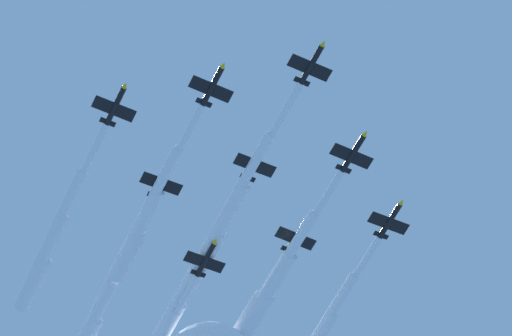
{
  "coord_description": "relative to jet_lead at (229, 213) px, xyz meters",
  "views": [
    {
      "loc": [
        1.82,
        -125.59,
        -24.22
      ],
      "look_at": [
        0.0,
        0.0,
        182.55
      ],
      "focal_mm": 86.96,
      "sensor_mm": 36.0,
      "label": 1
    }
  ],
  "objects": [
    {
      "name": "jet_trail_port",
      "position": [
        -27.3,
        22.5,
        0.35
      ],
      "size": [
        27.53,
        52.23,
        3.71
      ],
      "color": "black"
    },
    {
      "name": "jet_port_inner",
      "position": [
        9.69,
        13.77,
        -3.51
      ],
      "size": [
        28.07,
        51.26,
        3.68
      ],
      "color": "black"
    },
    {
      "name": "jet_starboard_inner",
      "position": [
        -16.47,
        -0.12,
        -0.39
      ],
      "size": [
        27.16,
        50.33,
        3.67
      ],
      "color": "black"
    },
    {
      "name": "jet_port_mid",
      "position": [
        -9.09,
        18.33,
        0.25
      ],
      "size": [
        28.25,
        52.06,
        3.72
      ],
      "color": "black"
    },
    {
      "name": "jet_lead",
      "position": [
        0.0,
        0.0,
        0.0
      ],
      "size": [
        30.58,
        56.73,
        3.69
      ],
      "color": "black"
    },
    {
      "name": "jet_starboard_mid",
      "position": [
        18.98,
        30.3,
        -0.99
      ],
      "size": [
        26.23,
        50.03,
        3.7
      ],
      "color": "black"
    },
    {
      "name": "jet_port_outer",
      "position": [
        -36.34,
        6.27,
        -0.25
      ],
      "size": [
        28.98,
        53.92,
        3.68
      ],
      "color": "black"
    }
  ]
}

